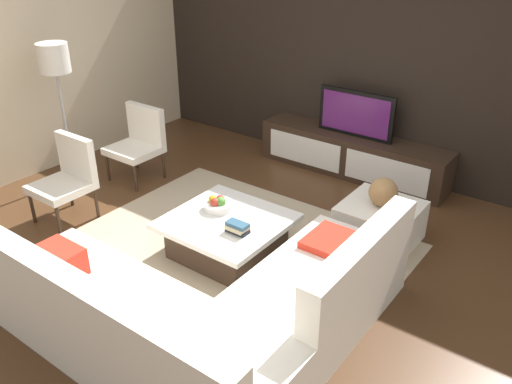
% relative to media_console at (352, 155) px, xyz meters
% --- Properties ---
extents(ground_plane, '(14.00, 14.00, 0.00)m').
position_rel_media_console_xyz_m(ground_plane, '(0.00, -2.40, -0.25)').
color(ground_plane, '#4C301C').
extents(feature_wall_back, '(6.40, 0.12, 2.80)m').
position_rel_media_console_xyz_m(feature_wall_back, '(0.00, 0.30, 1.15)').
color(feature_wall_back, black).
rests_on(feature_wall_back, ground).
extents(side_wall_left, '(0.12, 5.20, 2.80)m').
position_rel_media_console_xyz_m(side_wall_left, '(-3.20, -2.20, 1.15)').
color(side_wall_left, beige).
rests_on(side_wall_left, ground).
extents(area_rug, '(3.03, 2.76, 0.01)m').
position_rel_media_console_xyz_m(area_rug, '(-0.10, -2.40, -0.24)').
color(area_rug, tan).
rests_on(area_rug, ground).
extents(media_console, '(2.37, 0.49, 0.50)m').
position_rel_media_console_xyz_m(media_console, '(0.00, 0.00, 0.00)').
color(media_console, '#332319').
rests_on(media_console, ground).
extents(television, '(0.95, 0.06, 0.55)m').
position_rel_media_console_xyz_m(television, '(0.00, 0.00, 0.52)').
color(television, black).
rests_on(television, media_console).
extents(sectional_couch, '(2.47, 2.34, 0.83)m').
position_rel_media_console_xyz_m(sectional_couch, '(0.52, -3.29, 0.04)').
color(sectional_couch, white).
rests_on(sectional_couch, ground).
extents(coffee_table, '(1.04, 1.01, 0.38)m').
position_rel_media_console_xyz_m(coffee_table, '(-0.10, -2.30, -0.05)').
color(coffee_table, '#332319').
rests_on(coffee_table, ground).
extents(accent_chair_near, '(0.53, 0.54, 0.87)m').
position_rel_media_console_xyz_m(accent_chair_near, '(-1.87, -2.70, 0.24)').
color(accent_chair_near, '#332319').
rests_on(accent_chair_near, ground).
extents(floor_lamp, '(0.34, 0.34, 1.63)m').
position_rel_media_console_xyz_m(floor_lamp, '(-2.63, -2.15, 1.13)').
color(floor_lamp, '#A5A5AA').
rests_on(floor_lamp, ground).
extents(ottoman, '(0.70, 0.70, 0.40)m').
position_rel_media_console_xyz_m(ottoman, '(0.94, -1.24, -0.05)').
color(ottoman, white).
rests_on(ottoman, ground).
extents(fruit_bowl, '(0.28, 0.28, 0.14)m').
position_rel_media_console_xyz_m(fruit_bowl, '(-0.28, -2.20, 0.18)').
color(fruit_bowl, silver).
rests_on(fruit_bowl, coffee_table).
extents(accent_chair_far, '(0.57, 0.53, 0.87)m').
position_rel_media_console_xyz_m(accent_chair_far, '(-2.01, -1.60, 0.24)').
color(accent_chair_far, '#332319').
rests_on(accent_chair_far, ground).
extents(decorative_ball, '(0.28, 0.28, 0.28)m').
position_rel_media_console_xyz_m(decorative_ball, '(0.94, -1.24, 0.29)').
color(decorative_ball, '#997247').
rests_on(decorative_ball, ottoman).
extents(book_stack, '(0.21, 0.15, 0.10)m').
position_rel_media_console_xyz_m(book_stack, '(0.12, -2.42, 0.18)').
color(book_stack, '#1E232D').
rests_on(book_stack, coffee_table).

